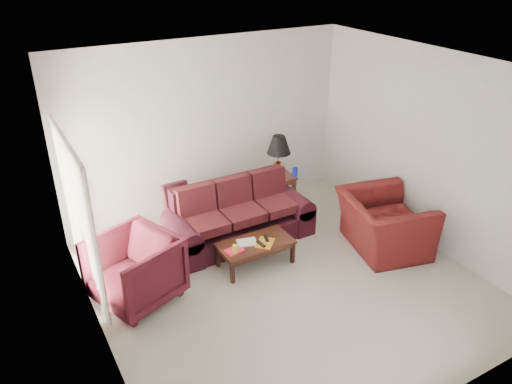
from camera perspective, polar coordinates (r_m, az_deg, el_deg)
floor at (r=7.17m, az=3.41°, el=-10.20°), size 5.00×5.00×0.00m
blinds at (r=6.92m, az=-19.68°, el=-2.79°), size 0.10×2.00×2.16m
sofa at (r=7.84m, az=-1.86°, el=-2.54°), size 2.38×1.21×0.94m
throw_pillow at (r=7.97m, az=-9.13°, el=-0.34°), size 0.42×0.23×0.42m
end_table at (r=8.98m, az=2.41°, el=0.21°), size 0.59×0.59×0.59m
table_lamp at (r=8.79m, az=2.60°, el=4.25°), size 0.47×0.47×0.71m
clock at (r=8.60m, az=1.61°, el=1.63°), size 0.14×0.08×0.13m
blue_canister at (r=8.82m, az=4.47°, el=2.29°), size 0.12×0.12×0.16m
picture_frame at (r=8.86m, az=0.78°, el=2.49°), size 0.14×0.17×0.05m
floor_lamp at (r=7.86m, az=-19.79°, el=-2.06°), size 0.25×0.25×1.45m
armchair_left at (r=6.78m, az=-13.73°, el=-8.62°), size 1.31×1.29×0.94m
armchair_right at (r=7.92m, az=14.39°, el=-3.48°), size 1.44×1.56×0.86m
coffee_table at (r=7.40m, az=-0.04°, el=-7.03°), size 1.17×0.73×0.38m
magazine_red at (r=7.11m, az=-2.46°, el=-6.71°), size 0.27×0.22×0.01m
magazine_white at (r=7.29m, az=-1.02°, el=-5.76°), size 0.33×0.27×0.02m
magazine_orange at (r=7.27m, az=1.04°, el=-5.84°), size 0.37×0.37×0.02m
remote_a at (r=7.21m, az=0.54°, el=-5.94°), size 0.07×0.19×0.02m
remote_b at (r=7.34m, az=1.17°, el=-5.31°), size 0.10×0.18×0.02m
yellow_glass at (r=7.04m, az=-2.41°, el=-6.54°), size 0.08×0.08×0.13m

